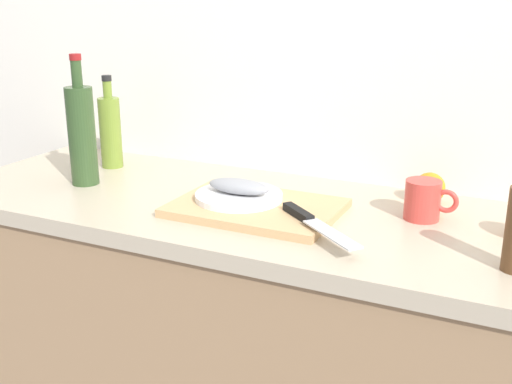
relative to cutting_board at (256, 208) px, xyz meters
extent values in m
cube|color=white|center=(0.12, 0.37, 0.34)|extent=(3.20, 0.05, 2.50)
cube|color=#9E7A56|center=(0.12, 0.04, -0.48)|extent=(2.00, 0.58, 0.86)
cube|color=#B7A88E|center=(0.12, 0.04, -0.03)|extent=(2.00, 0.60, 0.04)
cube|color=tan|center=(0.00, 0.00, 0.00)|extent=(0.39, 0.28, 0.02)
cylinder|color=white|center=(-0.05, 0.01, 0.02)|extent=(0.21, 0.21, 0.01)
ellipsoid|color=gray|center=(-0.05, 0.01, 0.04)|extent=(0.16, 0.07, 0.04)
cube|color=silver|center=(0.24, -0.13, 0.02)|extent=(0.16, 0.14, 0.00)
cube|color=black|center=(0.12, -0.04, 0.02)|extent=(0.10, 0.09, 0.02)
cylinder|color=olive|center=(-0.57, 0.18, 0.09)|extent=(0.06, 0.06, 0.21)
cylinder|color=olive|center=(-0.57, 0.18, 0.22)|extent=(0.03, 0.03, 0.05)
cylinder|color=black|center=(-0.57, 0.18, 0.26)|extent=(0.03, 0.03, 0.02)
cylinder|color=#2D4723|center=(-0.53, 0.01, 0.12)|extent=(0.07, 0.07, 0.27)
cylinder|color=#2D4723|center=(-0.53, 0.01, 0.29)|extent=(0.03, 0.03, 0.07)
cylinder|color=maroon|center=(-0.53, 0.01, 0.33)|extent=(0.03, 0.03, 0.02)
cylinder|color=#CC3F38|center=(0.37, 0.12, 0.04)|extent=(0.08, 0.08, 0.09)
torus|color=#CC3F38|center=(0.42, 0.12, 0.04)|extent=(0.06, 0.01, 0.06)
sphere|color=orange|center=(0.36, 0.25, 0.03)|extent=(0.08, 0.08, 0.08)
camera|label=1|loc=(0.62, -1.28, 0.49)|focal=44.05mm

